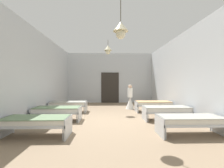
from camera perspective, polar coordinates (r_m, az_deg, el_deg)
The scene contains 9 objects.
ground_plane at distance 6.74m, azimuth 0.13°, elevation -13.54°, with size 7.27×12.51×0.10m, color #8C755B.
room_shell at distance 7.96m, azimuth -0.19°, elevation 3.28°, with size 7.07×12.11×3.94m.
bed_left_row_0 at distance 5.21m, azimuth -25.79°, elevation -12.24°, with size 1.90×0.84×0.57m.
bed_right_row_0 at distance 5.38m, azimuth 26.53°, elevation -11.82°, with size 1.90×0.84×0.57m.
bed_left_row_1 at distance 6.95m, azimuth -19.29°, elevation -9.01°, with size 1.90×0.84×0.57m.
bed_right_row_1 at distance 7.08m, azimuth 19.16°, elevation -8.84°, with size 1.90×0.84×0.57m.
bed_left_row_2 at distance 8.76m, azimuth -15.50°, elevation -7.05°, with size 1.90×0.84×0.57m.
bed_right_row_2 at distance 8.87m, azimuth 14.76°, elevation -6.96°, with size 1.90×0.84×0.57m.
nurse_near_aisle at distance 9.54m, azimuth 6.60°, elevation -5.88°, with size 0.52×0.52×1.49m.
Camera 1 is at (-0.20, -6.53, 1.58)m, focal length 25.08 mm.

